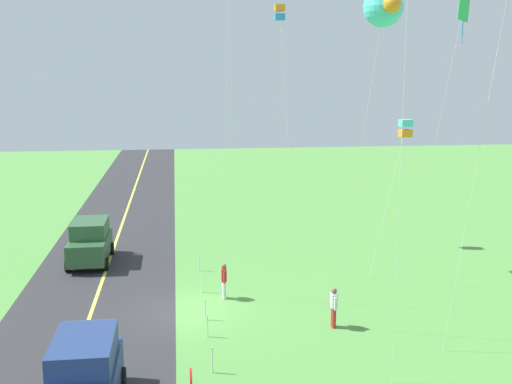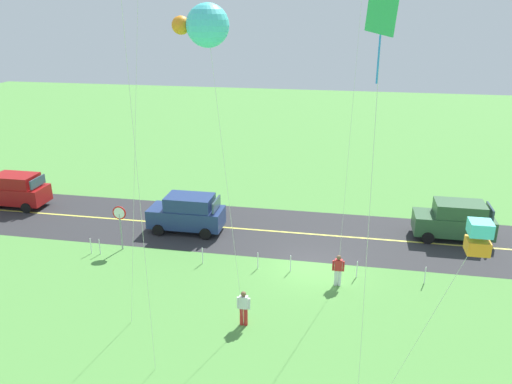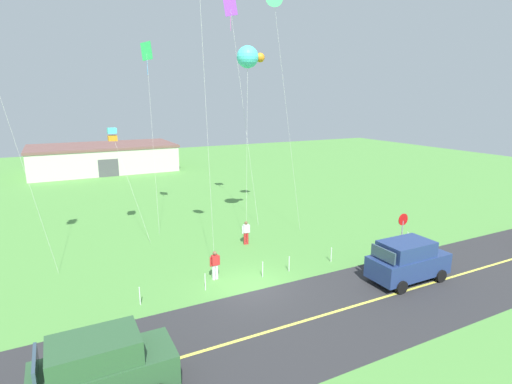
% 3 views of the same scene
% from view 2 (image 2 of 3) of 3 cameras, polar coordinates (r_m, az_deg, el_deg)
% --- Properties ---
extents(ground_plane, '(120.00, 120.00, 0.10)m').
position_cam_2_polar(ground_plane, '(26.75, 6.29, -8.41)').
color(ground_plane, '#549342').
extents(asphalt_road, '(120.00, 7.00, 0.00)m').
position_cam_2_polar(asphalt_road, '(30.31, 6.91, -4.77)').
color(asphalt_road, '#2D2D30').
rests_on(asphalt_road, ground).
extents(road_centre_stripe, '(120.00, 0.16, 0.00)m').
position_cam_2_polar(road_centre_stripe, '(30.30, 6.91, -4.76)').
color(road_centre_stripe, '#E5E04C').
rests_on(road_centre_stripe, asphalt_road).
extents(car_suv_foreground, '(4.40, 2.12, 2.24)m').
position_cam_2_polar(car_suv_foreground, '(30.42, -7.71, -2.34)').
color(car_suv_foreground, navy).
rests_on(car_suv_foreground, ground).
extents(car_parked_west_near, '(4.40, 2.12, 2.24)m').
position_cam_2_polar(car_parked_west_near, '(31.31, 21.42, -2.95)').
color(car_parked_west_near, '#2D5633').
rests_on(car_parked_west_near, ground).
extents(car_parked_east_far, '(4.40, 2.12, 2.24)m').
position_cam_2_polar(car_parked_east_far, '(37.54, -25.46, 0.20)').
color(car_parked_east_far, maroon).
rests_on(car_parked_east_far, ground).
extents(stop_sign, '(0.76, 0.08, 2.56)m').
position_cam_2_polar(stop_sign, '(28.60, -15.04, -2.97)').
color(stop_sign, gray).
rests_on(stop_sign, ground).
extents(person_adult_near, '(0.58, 0.22, 1.60)m').
position_cam_2_polar(person_adult_near, '(21.73, -1.40, -12.78)').
color(person_adult_near, red).
rests_on(person_adult_near, ground).
extents(person_adult_companion, '(0.58, 0.22, 1.60)m').
position_cam_2_polar(person_adult_companion, '(24.83, 9.21, -8.56)').
color(person_adult_companion, silver).
rests_on(person_adult_companion, ground).
extents(kite_red_low, '(2.02, 2.01, 12.79)m').
position_cam_2_polar(kite_red_low, '(17.22, -5.67, 18.11)').
color(kite_red_low, silver).
rests_on(kite_red_low, ground).
extents(kite_pink_drift, '(1.91, 2.44, 7.61)m').
position_cam_2_polar(kite_pink_drift, '(14.04, 23.70, -4.71)').
color(kite_pink_drift, silver).
rests_on(kite_pink_drift, ground).
extents(kite_cyan_top, '(0.64, 2.44, 13.37)m').
position_cam_2_polar(kite_cyan_top, '(11.20, 13.95, 18.41)').
color(kite_cyan_top, silver).
rests_on(kite_cyan_top, ground).
extents(fence_post_0, '(0.05, 0.05, 0.90)m').
position_cam_2_polar(fence_post_0, '(26.17, 18.45, -8.85)').
color(fence_post_0, silver).
rests_on(fence_post_0, ground).
extents(fence_post_1, '(0.05, 0.05, 0.90)m').
position_cam_2_polar(fence_post_1, '(25.87, 11.26, -8.50)').
color(fence_post_1, silver).
rests_on(fence_post_1, ground).
extents(fence_post_2, '(0.05, 0.05, 0.90)m').
position_cam_2_polar(fence_post_2, '(25.98, 3.90, -8.00)').
color(fence_post_2, silver).
rests_on(fence_post_2, ground).
extents(fence_post_3, '(0.05, 0.05, 0.90)m').
position_cam_2_polar(fence_post_3, '(26.19, 0.21, -7.70)').
color(fence_post_3, silver).
rests_on(fence_post_3, ground).
extents(fence_post_4, '(0.05, 0.05, 0.90)m').
position_cam_2_polar(fence_post_4, '(26.82, -6.03, -7.12)').
color(fence_post_4, silver).
rests_on(fence_post_4, ground).
extents(fence_post_5, '(0.05, 0.05, 0.90)m').
position_cam_2_polar(fence_post_5, '(29.13, -18.04, -5.77)').
color(fence_post_5, silver).
rests_on(fence_post_5, ground).
extents(fence_post_6, '(0.05, 0.05, 0.90)m').
position_cam_2_polar(fence_post_6, '(28.90, -17.14, -5.88)').
color(fence_post_6, silver).
rests_on(fence_post_6, ground).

